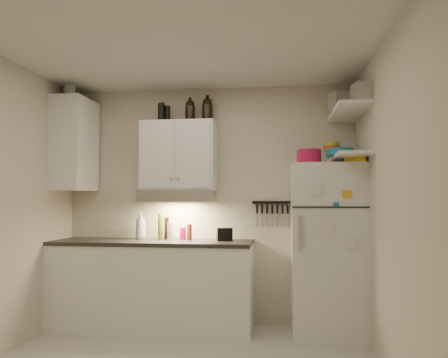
# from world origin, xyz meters

# --- Properties ---
(ceiling) EXTENTS (3.20, 3.00, 0.02)m
(ceiling) POSITION_xyz_m (0.00, 0.00, 2.61)
(ceiling) COLOR silver
(ceiling) RESTS_ON ground
(back_wall) EXTENTS (3.20, 0.02, 2.60)m
(back_wall) POSITION_xyz_m (0.00, 1.51, 1.30)
(back_wall) COLOR beige
(back_wall) RESTS_ON ground
(right_wall) EXTENTS (0.02, 3.00, 2.60)m
(right_wall) POSITION_xyz_m (1.61, 0.00, 1.30)
(right_wall) COLOR beige
(right_wall) RESTS_ON ground
(base_cabinet) EXTENTS (2.10, 0.60, 0.88)m
(base_cabinet) POSITION_xyz_m (-0.55, 1.20, 0.44)
(base_cabinet) COLOR white
(base_cabinet) RESTS_ON floor
(countertop) EXTENTS (2.10, 0.62, 0.04)m
(countertop) POSITION_xyz_m (-0.55, 1.20, 0.90)
(countertop) COLOR #2D2A26
(countertop) RESTS_ON base_cabinet
(upper_cabinet) EXTENTS (0.80, 0.33, 0.75)m
(upper_cabinet) POSITION_xyz_m (-0.30, 1.33, 1.83)
(upper_cabinet) COLOR white
(upper_cabinet) RESTS_ON back_wall
(side_cabinet) EXTENTS (0.33, 0.55, 1.00)m
(side_cabinet) POSITION_xyz_m (-1.44, 1.20, 1.95)
(side_cabinet) COLOR white
(side_cabinet) RESTS_ON left_wall
(range_hood) EXTENTS (0.76, 0.46, 0.12)m
(range_hood) POSITION_xyz_m (-0.30, 1.27, 1.39)
(range_hood) COLOR silver
(range_hood) RESTS_ON back_wall
(fridge) EXTENTS (0.70, 0.68, 1.70)m
(fridge) POSITION_xyz_m (1.25, 1.16, 0.85)
(fridge) COLOR white
(fridge) RESTS_ON floor
(shelf_hi) EXTENTS (0.30, 0.95, 0.03)m
(shelf_hi) POSITION_xyz_m (1.45, 1.02, 2.20)
(shelf_hi) COLOR white
(shelf_hi) RESTS_ON right_wall
(shelf_lo) EXTENTS (0.30, 0.95, 0.03)m
(shelf_lo) POSITION_xyz_m (1.45, 1.02, 1.76)
(shelf_lo) COLOR white
(shelf_lo) RESTS_ON right_wall
(knife_strip) EXTENTS (0.42, 0.02, 0.03)m
(knife_strip) POSITION_xyz_m (0.70, 1.49, 1.32)
(knife_strip) COLOR black
(knife_strip) RESTS_ON back_wall
(dutch_oven) EXTENTS (0.26, 0.26, 0.14)m
(dutch_oven) POSITION_xyz_m (1.07, 1.03, 1.77)
(dutch_oven) COLOR #AF1443
(dutch_oven) RESTS_ON fridge
(book_stack) EXTENTS (0.27, 0.30, 0.08)m
(book_stack) POSITION_xyz_m (1.52, 0.95, 1.74)
(book_stack) COLOR gold
(book_stack) RESTS_ON fridge
(spice_jar) EXTENTS (0.07, 0.07, 0.11)m
(spice_jar) POSITION_xyz_m (1.34, 1.18, 1.75)
(spice_jar) COLOR silver
(spice_jar) RESTS_ON fridge
(stock_pot) EXTENTS (0.35, 0.35, 0.21)m
(stock_pot) POSITION_xyz_m (1.43, 1.30, 2.32)
(stock_pot) COLOR silver
(stock_pot) RESTS_ON shelf_hi
(tin_a) EXTENTS (0.22, 0.21, 0.17)m
(tin_a) POSITION_xyz_m (1.37, 1.01, 2.30)
(tin_a) COLOR #AAAAAD
(tin_a) RESTS_ON shelf_hi
(tin_b) EXTENTS (0.18, 0.18, 0.16)m
(tin_b) POSITION_xyz_m (1.51, 0.62, 2.29)
(tin_b) COLOR #AAAAAD
(tin_b) RESTS_ON shelf_hi
(bowl_teal) EXTENTS (0.22, 0.22, 0.09)m
(bowl_teal) POSITION_xyz_m (1.39, 1.35, 1.82)
(bowl_teal) COLOR teal
(bowl_teal) RESTS_ON shelf_lo
(bowl_orange) EXTENTS (0.17, 0.17, 0.05)m
(bowl_orange) POSITION_xyz_m (1.34, 1.39, 1.89)
(bowl_orange) COLOR #E14615
(bowl_orange) RESTS_ON bowl_teal
(bowl_yellow) EXTENTS (0.13, 0.13, 0.04)m
(bowl_yellow) POSITION_xyz_m (1.34, 1.39, 1.94)
(bowl_yellow) COLOR gold
(bowl_yellow) RESTS_ON bowl_orange
(plates) EXTENTS (0.33, 0.33, 0.07)m
(plates) POSITION_xyz_m (1.37, 1.02, 1.81)
(plates) COLOR teal
(plates) RESTS_ON shelf_lo
(growler_a) EXTENTS (0.12, 0.12, 0.25)m
(growler_a) POSITION_xyz_m (-0.19, 1.37, 2.33)
(growler_a) COLOR black
(growler_a) RESTS_ON upper_cabinet
(growler_b) EXTENTS (0.14, 0.14, 0.28)m
(growler_b) POSITION_xyz_m (0.00, 1.40, 2.34)
(growler_b) COLOR black
(growler_b) RESTS_ON upper_cabinet
(thermos_a) EXTENTS (0.07, 0.07, 0.19)m
(thermos_a) POSITION_xyz_m (-0.44, 1.37, 2.29)
(thermos_a) COLOR black
(thermos_a) RESTS_ON upper_cabinet
(thermos_b) EXTENTS (0.09, 0.09, 0.21)m
(thermos_b) POSITION_xyz_m (-0.50, 1.33, 2.31)
(thermos_b) COLOR black
(thermos_b) RESTS_ON upper_cabinet
(side_jar) EXTENTS (0.16, 0.16, 0.18)m
(side_jar) POSITION_xyz_m (-1.50, 1.18, 2.54)
(side_jar) COLOR silver
(side_jar) RESTS_ON side_cabinet
(soap_bottle) EXTENTS (0.14, 0.14, 0.33)m
(soap_bottle) POSITION_xyz_m (-0.72, 1.34, 1.08)
(soap_bottle) COLOR white
(soap_bottle) RESTS_ON countertop
(pepper_mill) EXTENTS (0.07, 0.07, 0.17)m
(pepper_mill) POSITION_xyz_m (-0.17, 1.28, 1.01)
(pepper_mill) COLOR maroon
(pepper_mill) RESTS_ON countertop
(oil_bottle) EXTENTS (0.06, 0.06, 0.28)m
(oil_bottle) POSITION_xyz_m (-0.48, 1.26, 1.06)
(oil_bottle) COLOR #5B6E1B
(oil_bottle) RESTS_ON countertop
(vinegar_bottle) EXTENTS (0.05, 0.05, 0.24)m
(vinegar_bottle) POSITION_xyz_m (-0.43, 1.33, 1.04)
(vinegar_bottle) COLOR black
(vinegar_bottle) RESTS_ON countertop
(clear_bottle) EXTENTS (0.08, 0.08, 0.19)m
(clear_bottle) POSITION_xyz_m (-0.37, 1.25, 1.02)
(clear_bottle) COLOR silver
(clear_bottle) RESTS_ON countertop
(red_jar) EXTENTS (0.07, 0.07, 0.13)m
(red_jar) POSITION_xyz_m (-0.25, 1.32, 0.99)
(red_jar) COLOR #AF1443
(red_jar) RESTS_ON countertop
(caddy) EXTENTS (0.18, 0.15, 0.14)m
(caddy) POSITION_xyz_m (0.21, 1.25, 0.99)
(caddy) COLOR black
(caddy) RESTS_ON countertop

